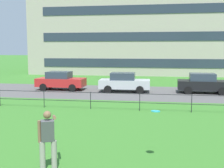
# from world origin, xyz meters

# --- Properties ---
(street_strip) EXTENTS (80.00, 7.62, 0.01)m
(street_strip) POSITION_xyz_m (0.00, 20.90, 0.00)
(street_strip) COLOR #565454
(street_strip) RESTS_ON ground
(park_fence) EXTENTS (28.04, 0.04, 1.00)m
(park_fence) POSITION_xyz_m (0.00, 14.20, 0.66)
(park_fence) COLOR black
(park_fence) RESTS_ON ground
(person_thrower) EXTENTS (0.48, 0.87, 1.71)m
(person_thrower) POSITION_xyz_m (-2.06, 5.91, 0.93)
(person_thrower) COLOR gray
(person_thrower) RESTS_ON ground
(frisbee) EXTENTS (0.36, 0.36, 0.04)m
(frisbee) POSITION_xyz_m (0.91, 7.00, 1.57)
(frisbee) COLOR #2DB2C6
(car_red_far_right) EXTENTS (4.02, 1.84, 1.54)m
(car_red_far_right) POSITION_xyz_m (-7.09, 21.39, 0.78)
(car_red_far_right) COLOR red
(car_red_far_right) RESTS_ON ground
(car_silver_center) EXTENTS (4.05, 1.90, 1.54)m
(car_silver_center) POSITION_xyz_m (-1.67, 21.08, 0.78)
(car_silver_center) COLOR #B7BABF
(car_silver_center) RESTS_ON ground
(car_black_far_left) EXTENTS (4.06, 1.93, 1.54)m
(car_black_far_left) POSITION_xyz_m (4.50, 21.40, 0.78)
(car_black_far_left) COLOR black
(car_black_far_left) RESTS_ON ground
(apartment_building_background) EXTENTS (29.28, 12.56, 16.91)m
(apartment_building_background) POSITION_xyz_m (-1.72, 40.73, 8.46)
(apartment_building_background) COLOR #ADA393
(apartment_building_background) RESTS_ON ground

